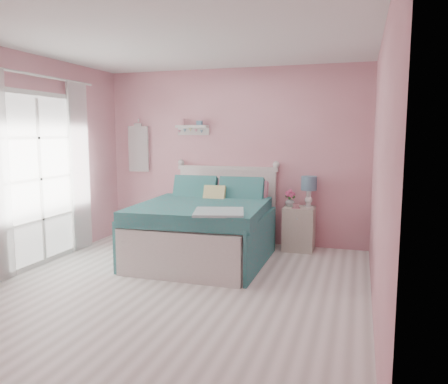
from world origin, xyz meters
The scene contains 12 objects.
floor centered at (0.00, 0.00, 0.00)m, with size 4.50×4.50×0.00m, color beige.
room_shell centered at (0.00, 0.00, 1.58)m, with size 4.50×4.50×4.50m.
bed centered at (-0.07, 1.25, 0.40)m, with size 1.66×2.03×1.16m.
nightstand centered at (1.04, 2.02, 0.31)m, with size 0.43×0.42×0.62m.
table_lamp centered at (1.16, 2.08, 0.92)m, with size 0.22×0.22×0.44m.
vase centered at (0.90, 2.05, 0.69)m, with size 0.13×0.13×0.14m, color silver.
teacup centered at (1.01, 1.90, 0.65)m, with size 0.09×0.09×0.07m, color #BF8089.
roses centered at (0.90, 2.04, 0.80)m, with size 0.14×0.11×0.12m.
wall_shelf centered at (-0.63, 2.19, 1.73)m, with size 0.50×0.15×0.25m.
hanging_dress centered at (-1.55, 2.18, 1.40)m, with size 0.34×0.03×0.72m, color white.
french_door centered at (-1.97, 0.40, 1.07)m, with size 0.04×1.32×2.16m.
curtain_far centered at (-1.92, 1.14, 1.18)m, with size 0.04×0.40×2.32m, color white.
Camera 1 is at (1.84, -4.07, 1.64)m, focal length 35.00 mm.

